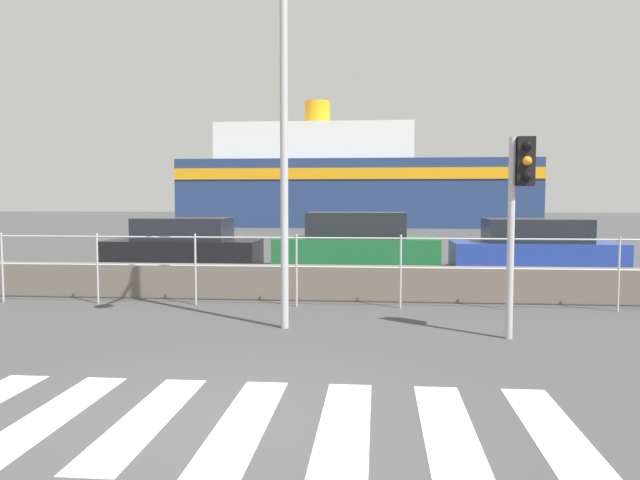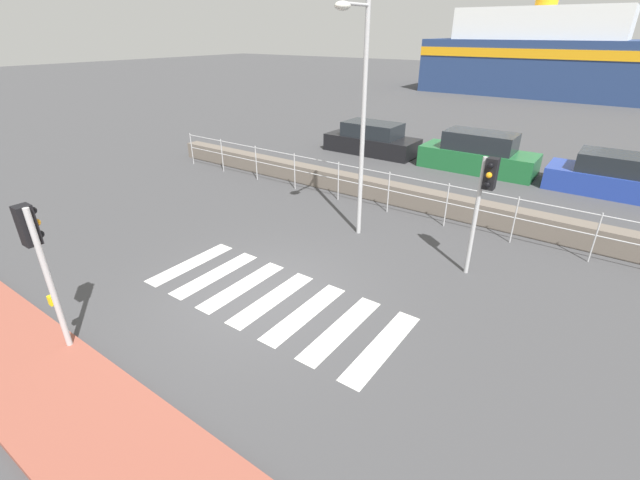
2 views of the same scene
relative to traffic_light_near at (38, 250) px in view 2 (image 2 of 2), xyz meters
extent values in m
plane|color=#424244|center=(1.72, 3.37, -2.02)|extent=(160.00, 160.00, 0.00)
cube|color=#934C3D|center=(1.72, -0.73, -1.96)|extent=(24.00, 1.80, 0.12)
cube|color=silver|center=(-0.68, 3.37, -2.02)|extent=(0.45, 2.40, 0.01)
cube|color=silver|center=(0.22, 3.37, -2.02)|extent=(0.45, 2.40, 0.01)
cube|color=silver|center=(1.12, 3.37, -2.02)|extent=(0.45, 2.40, 0.01)
cube|color=silver|center=(2.02, 3.37, -2.02)|extent=(0.45, 2.40, 0.01)
cube|color=silver|center=(2.92, 3.37, -2.02)|extent=(0.45, 2.40, 0.01)
cube|color=silver|center=(3.82, 3.37, -2.02)|extent=(0.45, 2.40, 0.01)
cube|color=silver|center=(4.72, 3.37, -2.02)|extent=(0.45, 2.40, 0.01)
cube|color=#6B6056|center=(1.72, 10.18, -1.69)|extent=(21.09, 0.55, 0.66)
cylinder|color=#B2B2B5|center=(1.72, 9.30, -0.75)|extent=(18.98, 0.03, 0.03)
cylinder|color=#B2B2B5|center=(1.72, 9.30, -1.29)|extent=(18.98, 0.03, 0.03)
cylinder|color=#B2B2B5|center=(-7.77, 9.30, -1.35)|extent=(0.04, 0.04, 1.33)
cylinder|color=#B2B2B5|center=(-5.87, 9.30, -1.35)|extent=(0.04, 0.04, 1.33)
cylinder|color=#B2B2B5|center=(-3.97, 9.30, -1.35)|extent=(0.04, 0.04, 1.33)
cylinder|color=#B2B2B5|center=(-2.08, 9.30, -1.35)|extent=(0.04, 0.04, 1.33)
cylinder|color=#B2B2B5|center=(-0.18, 9.30, -1.35)|extent=(0.04, 0.04, 1.33)
cylinder|color=#B2B2B5|center=(1.72, 9.30, -1.35)|extent=(0.04, 0.04, 1.33)
cylinder|color=#B2B2B5|center=(3.62, 9.30, -1.35)|extent=(0.04, 0.04, 1.33)
cylinder|color=#B2B2B5|center=(5.52, 9.30, -1.35)|extent=(0.04, 0.04, 1.33)
cylinder|color=#B2B2B5|center=(7.41, 9.30, -1.35)|extent=(0.04, 0.04, 1.33)
cylinder|color=#B2B2B5|center=(0.11, -0.01, -0.62)|extent=(0.10, 0.10, 2.79)
cube|color=black|center=(-0.06, -0.01, 0.43)|extent=(0.24, 0.24, 0.68)
sphere|color=black|center=(-0.06, 0.13, 0.64)|extent=(0.13, 0.13, 0.13)
sphere|color=orange|center=(-0.06, 0.13, 0.43)|extent=(0.13, 0.13, 0.13)
sphere|color=black|center=(-0.06, 0.13, 0.22)|extent=(0.13, 0.13, 0.13)
cube|color=yellow|center=(0.00, -0.01, -0.97)|extent=(0.10, 0.14, 0.18)
cylinder|color=#B2B2B5|center=(5.07, 6.98, -0.60)|extent=(0.10, 0.10, 2.85)
cube|color=black|center=(5.24, 6.98, 0.49)|extent=(0.24, 0.24, 0.68)
sphere|color=black|center=(5.24, 6.84, 0.70)|extent=(0.13, 0.13, 0.13)
sphere|color=orange|center=(5.24, 6.84, 0.49)|extent=(0.13, 0.13, 0.13)
sphere|color=black|center=(5.24, 6.84, 0.27)|extent=(0.13, 0.13, 0.13)
cylinder|color=#B2B2B5|center=(1.78, 7.40, 0.95)|extent=(0.12, 0.12, 5.94)
cylinder|color=#B2B2B5|center=(1.78, 6.86, 3.77)|extent=(0.07, 1.09, 0.07)
ellipsoid|color=silver|center=(1.78, 6.32, 3.72)|extent=(0.32, 0.42, 0.19)
cube|color=navy|center=(1.72, 43.07, 0.27)|extent=(24.09, 8.79, 4.57)
cube|color=white|center=(-1.17, 43.07, 3.81)|extent=(13.49, 7.03, 2.51)
cube|color=orange|center=(1.72, 38.65, 1.55)|extent=(24.09, 0.08, 0.73)
cube|color=black|center=(-2.39, 15.55, -1.63)|extent=(4.37, 1.77, 0.78)
cube|color=#1E2328|center=(-2.39, 15.55, -0.92)|extent=(2.62, 1.56, 0.64)
cube|color=#1E6633|center=(2.60, 15.55, -1.58)|extent=(4.58, 1.71, 0.88)
cube|color=#1E2328|center=(2.60, 15.55, -0.79)|extent=(2.75, 1.50, 0.72)
cube|color=#233D9E|center=(7.52, 15.55, -1.63)|extent=(4.50, 1.81, 0.78)
cube|color=#1E2328|center=(7.52, 15.55, -0.92)|extent=(2.70, 1.60, 0.64)
camera|label=1|loc=(3.20, -1.98, -0.02)|focal=35.00mm
camera|label=2|loc=(7.41, -2.36, 3.25)|focal=24.00mm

